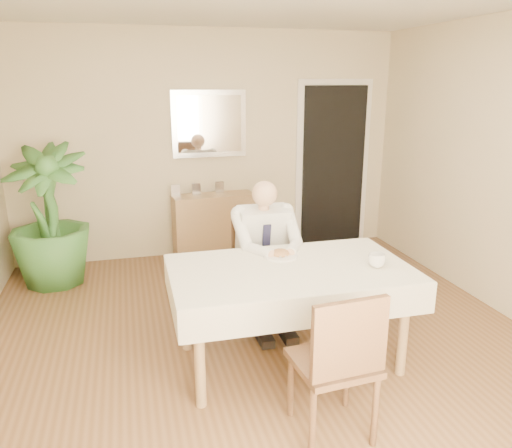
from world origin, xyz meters
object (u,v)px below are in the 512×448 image
object	(u,v)px
coffee_mug	(377,260)
sideboard	(214,226)
chair_far	(258,257)
chair_near	(339,359)
seated_man	(268,249)
dining_table	(290,278)
potted_palm	(49,216)

from	to	relation	value
coffee_mug	sideboard	size ratio (longest dim) A/B	0.13
chair_far	chair_near	xyz separation A→B (m)	(0.00, -1.76, 0.01)
chair_far	sideboard	size ratio (longest dim) A/B	0.98
sideboard	seated_man	bearing A→B (deg)	-90.21
chair_far	coffee_mug	bearing A→B (deg)	-61.17
seated_man	coffee_mug	world-z (taller)	seated_man
chair_far	coffee_mug	xyz separation A→B (m)	(0.60, -1.03, 0.28)
dining_table	potted_palm	size ratio (longest dim) A/B	1.20
seated_man	potted_palm	xyz separation A→B (m)	(-1.87, 1.46, 0.03)
sideboard	coffee_mug	bearing A→B (deg)	-78.49
dining_table	seated_man	world-z (taller)	seated_man
chair_near	potted_palm	xyz separation A→B (m)	(-1.87, 2.93, 0.19)
chair_near	coffee_mug	bearing A→B (deg)	46.04
potted_palm	coffee_mug	bearing A→B (deg)	-41.63
dining_table	chair_near	xyz separation A→B (m)	(0.00, -0.88, -0.14)
coffee_mug	sideboard	world-z (taller)	coffee_mug
dining_table	chair_near	size ratio (longest dim) A/B	1.83
chair_far	seated_man	xyz separation A→B (m)	(-0.00, -0.29, 0.17)
dining_table	chair_far	distance (m)	0.90
seated_man	chair_near	bearing A→B (deg)	-90.00
seated_man	sideboard	distance (m)	1.88
chair_near	sideboard	world-z (taller)	chair_near
chair_near	potted_palm	distance (m)	3.48
seated_man	sideboard	size ratio (longest dim) A/B	1.32
dining_table	seated_man	size ratio (longest dim) A/B	1.38
chair_near	coffee_mug	world-z (taller)	chair_near
seated_man	potted_palm	distance (m)	2.37
chair_near	coffee_mug	xyz separation A→B (m)	(0.60, 0.73, 0.27)
sideboard	potted_palm	distance (m)	1.82
sideboard	potted_palm	world-z (taller)	potted_palm
dining_table	potted_palm	bearing A→B (deg)	132.67
seated_man	dining_table	bearing A→B (deg)	-90.00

